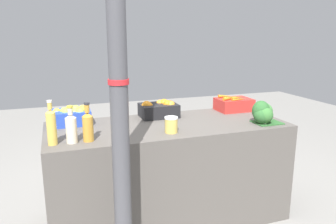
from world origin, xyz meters
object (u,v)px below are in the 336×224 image
Objects in this scene: support_pole at (119,102)px; orange_crate at (158,109)px; carrot_crate at (234,104)px; broccoli_pile at (263,113)px; apple_crate at (70,116)px; pickle_jar at (171,125)px; juice_bottle_golden at (51,126)px; juice_bottle_cloudy at (71,128)px; juice_bottle_amber at (88,126)px.

orange_crate is at bearing 60.12° from support_pole.
broccoli_pile is at bearing -92.01° from carrot_crate.
carrot_crate is 0.49m from broccoli_pile.
support_pole reaches higher than carrot_crate.
pickle_jar is (0.69, -0.49, -0.01)m from apple_crate.
support_pole is 7.81× the size of juice_bottle_golden.
juice_bottle_amber is (0.11, 0.00, 0.00)m from juice_bottle_cloudy.
orange_crate is (0.75, 0.00, -0.00)m from apple_crate.
support_pole is 1.33m from broccoli_pile.
support_pole is at bearing -46.51° from juice_bottle_golden.
juice_bottle_cloudy is (-1.52, -0.49, 0.04)m from carrot_crate.
apple_crate is 1.20× the size of juice_bottle_amber.
apple_crate is 0.50m from juice_bottle_amber.
orange_crate is 2.71× the size of pickle_jar.
juice_bottle_golden is at bearing -151.20° from orange_crate.
juice_bottle_amber is at bearing -79.40° from apple_crate.
orange_crate is 1.26× the size of juice_bottle_cloudy.
broccoli_pile is at bearing 17.58° from support_pole.
broccoli_pile is 1.50m from juice_bottle_cloudy.
support_pole is 7.26× the size of orange_crate.
juice_bottle_cloudy is at bearing -0.00° from juice_bottle_golden.
support_pole is 9.46× the size of broccoli_pile.
juice_bottle_cloudy is 0.11m from juice_bottle_amber.
juice_bottle_golden is at bearing -179.93° from pickle_jar.
juice_bottle_cloudy is (-1.50, 0.00, 0.02)m from broccoli_pile.
juice_bottle_amber reaches higher than apple_crate.
orange_crate is 1.20× the size of juice_bottle_amber.
carrot_crate is 2.71× the size of pickle_jar.
orange_crate is at bearing 83.69° from pickle_jar.
juice_bottle_amber reaches higher than broccoli_pile.
carrot_crate is 1.71m from juice_bottle_golden.
support_pole reaches higher than broccoli_pile.
pickle_jar is at bearing -35.10° from apple_crate.
apple_crate is at bearing 161.68° from broccoli_pile.
juice_bottle_golden is (-0.14, -0.49, 0.06)m from apple_crate.
support_pole is 1.06m from orange_crate.
apple_crate is 1.56m from broccoli_pile.
carrot_crate is at bearing 30.97° from pickle_jar.
juice_bottle_golden reaches higher than pickle_jar.
apple_crate is 0.75m from orange_crate.
carrot_crate is (1.50, -0.00, -0.01)m from apple_crate.
orange_crate is at bearing 36.69° from juice_bottle_amber.
juice_bottle_cloudy reaches higher than broccoli_pile.
orange_crate reaches higher than pickle_jar.
broccoli_pile is 0.83× the size of juice_bottle_golden.
support_pole is 0.96m from apple_crate.
apple_crate is at bearing 87.91° from juice_bottle_cloudy.
broccoli_pile reaches higher than pickle_jar.
apple_crate reaches higher than pickle_jar.
carrot_crate reaches higher than pickle_jar.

